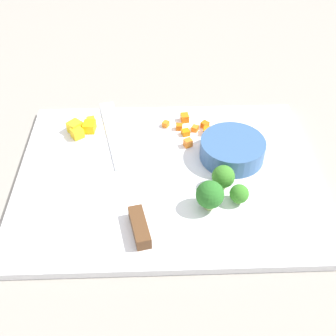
{
  "coord_description": "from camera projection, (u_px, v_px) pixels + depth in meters",
  "views": [
    {
      "loc": [
        0.02,
        0.48,
        0.47
      ],
      "look_at": [
        0.0,
        0.0,
        0.02
      ],
      "focal_mm": 44.83,
      "sensor_mm": 36.0,
      "label": 1
    }
  ],
  "objects": [
    {
      "name": "ground_plane",
      "position": [
        168.0,
        178.0,
        0.68
      ],
      "size": [
        4.0,
        4.0,
        0.0
      ],
      "primitive_type": "plane",
      "color": "gray"
    },
    {
      "name": "cutting_board",
      "position": [
        168.0,
        175.0,
        0.67
      ],
      "size": [
        0.48,
        0.36,
        0.01
      ],
      "primitive_type": "cube",
      "color": "white",
      "rests_on": "ground_plane"
    },
    {
      "name": "prep_bowl",
      "position": [
        232.0,
        149.0,
        0.68
      ],
      "size": [
        0.11,
        0.11,
        0.03
      ],
      "primitive_type": "cylinder",
      "color": "#385E8F",
      "rests_on": "cutting_board"
    },
    {
      "name": "chef_knife",
      "position": [
        128.0,
        185.0,
        0.64
      ],
      "size": [
        0.1,
        0.35,
        0.02
      ],
      "rotation": [
        0.0,
        0.0,
        4.93
      ],
      "color": "silver",
      "rests_on": "cutting_board"
    },
    {
      "name": "carrot_dice_0",
      "position": [
        186.0,
        132.0,
        0.74
      ],
      "size": [
        0.02,
        0.02,
        0.01
      ],
      "primitive_type": "cube",
      "rotation": [
        0.0,
        0.0,
        1.89
      ],
      "color": "orange",
      "rests_on": "cutting_board"
    },
    {
      "name": "carrot_dice_1",
      "position": [
        207.0,
        131.0,
        0.74
      ],
      "size": [
        0.02,
        0.02,
        0.01
      ],
      "primitive_type": "cube",
      "rotation": [
        0.0,
        0.0,
        2.95
      ],
      "color": "orange",
      "rests_on": "cutting_board"
    },
    {
      "name": "carrot_dice_2",
      "position": [
        205.0,
        125.0,
        0.75
      ],
      "size": [
        0.02,
        0.02,
        0.01
      ],
      "primitive_type": "cube",
      "rotation": [
        0.0,
        0.0,
        0.84
      ],
      "color": "orange",
      "rests_on": "cutting_board"
    },
    {
      "name": "carrot_dice_3",
      "position": [
        218.0,
        131.0,
        0.74
      ],
      "size": [
        0.02,
        0.02,
        0.01
      ],
      "primitive_type": "cube",
      "rotation": [
        0.0,
        0.0,
        1.39
      ],
      "color": "orange",
      "rests_on": "cutting_board"
    },
    {
      "name": "carrot_dice_4",
      "position": [
        195.0,
        128.0,
        0.75
      ],
      "size": [
        0.01,
        0.02,
        0.01
      ],
      "primitive_type": "cube",
      "rotation": [
        0.0,
        0.0,
        1.1
      ],
      "color": "orange",
      "rests_on": "cutting_board"
    },
    {
      "name": "carrot_dice_5",
      "position": [
        188.0,
        143.0,
        0.71
      ],
      "size": [
        0.02,
        0.02,
        0.01
      ],
      "primitive_type": "cube",
      "rotation": [
        0.0,
        0.0,
        2.01
      ],
      "color": "orange",
      "rests_on": "cutting_board"
    },
    {
      "name": "carrot_dice_6",
      "position": [
        179.0,
        127.0,
        0.75
      ],
      "size": [
        0.01,
        0.01,
        0.01
      ],
      "primitive_type": "cube",
      "rotation": [
        0.0,
        0.0,
        1.47
      ],
      "color": "orange",
      "rests_on": "cutting_board"
    },
    {
      "name": "carrot_dice_7",
      "position": [
        185.0,
        118.0,
        0.77
      ],
      "size": [
        0.02,
        0.02,
        0.01
      ],
      "primitive_type": "cube",
      "rotation": [
        0.0,
        0.0,
        0.15
      ],
      "color": "orange",
      "rests_on": "cutting_board"
    },
    {
      "name": "carrot_dice_8",
      "position": [
        165.0,
        124.0,
        0.75
      ],
      "size": [
        0.01,
        0.01,
        0.01
      ],
      "primitive_type": "cube",
      "rotation": [
        0.0,
        0.0,
        2.61
      ],
      "color": "orange",
      "rests_on": "cutting_board"
    },
    {
      "name": "pepper_dice_0",
      "position": [
        77.0,
        133.0,
        0.73
      ],
      "size": [
        0.03,
        0.03,
        0.02
      ],
      "primitive_type": "cube",
      "rotation": [
        0.0,
        0.0,
        0.64
      ],
      "color": "yellow",
      "rests_on": "cutting_board"
    },
    {
      "name": "pepper_dice_1",
      "position": [
        89.0,
        127.0,
        0.74
      ],
      "size": [
        0.02,
        0.03,
        0.02
      ],
      "primitive_type": "cube",
      "rotation": [
        0.0,
        0.0,
        1.47
      ],
      "color": "yellow",
      "rests_on": "cutting_board"
    },
    {
      "name": "pepper_dice_2",
      "position": [
        91.0,
        121.0,
        0.76
      ],
      "size": [
        0.02,
        0.02,
        0.01
      ],
      "primitive_type": "cube",
      "rotation": [
        0.0,
        0.0,
        1.84
      ],
      "color": "yellow",
      "rests_on": "cutting_board"
    },
    {
      "name": "pepper_dice_3",
      "position": [
        75.0,
        127.0,
        0.74
      ],
      "size": [
        0.03,
        0.03,
        0.02
      ],
      "primitive_type": "cube",
      "rotation": [
        0.0,
        0.0,
        2.4
      ],
      "color": "yellow",
      "rests_on": "cutting_board"
    },
    {
      "name": "broccoli_floret_0",
      "position": [
        239.0,
        194.0,
        0.61
      ],
      "size": [
        0.03,
        0.03,
        0.03
      ],
      "color": "#91C266",
      "rests_on": "cutting_board"
    },
    {
      "name": "broccoli_floret_1",
      "position": [
        223.0,
        177.0,
        0.63
      ],
      "size": [
        0.04,
        0.04,
        0.04
      ],
      "color": "#91B861",
      "rests_on": "cutting_board"
    },
    {
      "name": "broccoli_floret_2",
      "position": [
        210.0,
        195.0,
        0.6
      ],
      "size": [
        0.04,
        0.04,
        0.05
      ],
      "color": "#95AB65",
      "rests_on": "cutting_board"
    }
  ]
}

